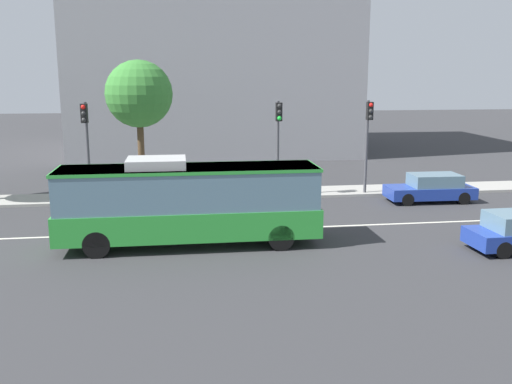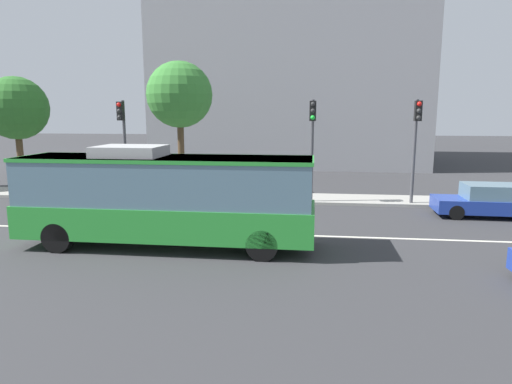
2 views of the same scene
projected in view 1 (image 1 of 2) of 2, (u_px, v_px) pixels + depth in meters
The scene contains 10 objects.
ground_plane at pixel (230, 230), 24.26m from camera, with size 160.00×160.00×0.00m, color #333335.
sidewalk_kerb at pixel (217, 195), 31.14m from camera, with size 80.00×2.59×0.14m, color #9E9B93.
lane_centre_line at pixel (230, 230), 24.26m from camera, with size 76.00×0.16×0.01m, color silver.
transit_bus at pixel (189, 200), 21.79m from camera, with size 10.02×2.57×3.46m.
sedan_blue at pixel (431, 188), 29.64m from camera, with size 4.55×1.92×1.46m.
traffic_light_near_corner at pixel (368, 131), 30.63m from camera, with size 0.33×0.62×5.20m.
traffic_light_mid_block at pixel (278, 133), 29.78m from camera, with size 0.32×0.62×5.20m.
traffic_light_far_corner at pixel (86, 135), 28.68m from camera, with size 0.34×0.62×5.20m.
street_tree_kerbside_centre at pixel (139, 95), 30.31m from camera, with size 3.60×3.60×7.35m.
office_block_background at pixel (213, 32), 49.22m from camera, with size 23.28×17.35×20.40m.
Camera 1 is at (-2.18, -23.35, 6.53)m, focal length 39.74 mm.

